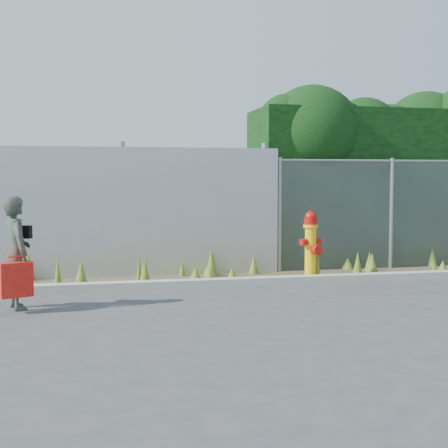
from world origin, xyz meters
TOP-DOWN VIEW (x-y plane):
  - ground at (0.00, 0.00)m, footprint 80.00×80.00m
  - curb at (0.00, 1.80)m, footprint 16.00×0.22m
  - weed_strip at (0.04, 2.48)m, footprint 16.00×1.35m
  - corrugated_fence at (-3.25, 3.01)m, footprint 8.50×0.21m
  - chainlink_fence at (4.25, 3.00)m, footprint 6.50×0.07m
  - hedge at (4.38, 4.01)m, footprint 7.33×2.33m
  - fire_hydrant at (1.31, 2.09)m, footprint 0.39×0.35m
  - woman at (-3.16, 0.69)m, footprint 0.51×0.62m
  - red_tote_bag at (-3.15, 0.45)m, footprint 0.39×0.15m
  - black_shoulder_bag at (-3.09, 0.80)m, footprint 0.22×0.09m

SIDE VIEW (x-z plane):
  - ground at x=0.00m, z-range 0.00..0.00m
  - curb at x=0.00m, z-range 0.00..0.12m
  - weed_strip at x=0.04m, z-range -0.13..0.40m
  - red_tote_bag at x=-3.15m, z-range 0.16..0.67m
  - fire_hydrant at x=1.31m, z-range -0.02..1.15m
  - woman at x=-3.16m, z-range 0.00..1.46m
  - black_shoulder_bag at x=-3.09m, z-range 0.90..1.07m
  - chainlink_fence at x=4.25m, z-range 0.01..2.06m
  - corrugated_fence at x=-3.25m, z-range -0.05..2.25m
  - hedge at x=4.38m, z-range 0.24..3.81m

